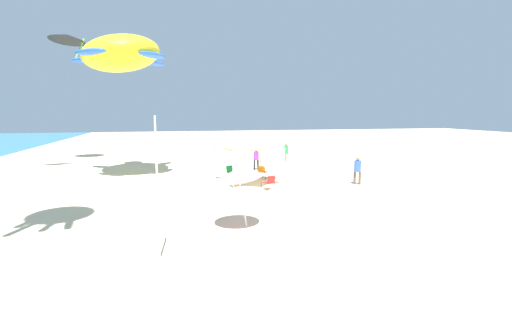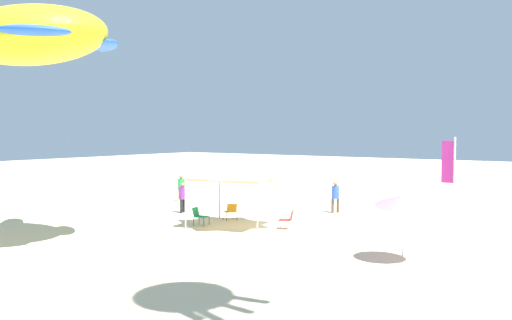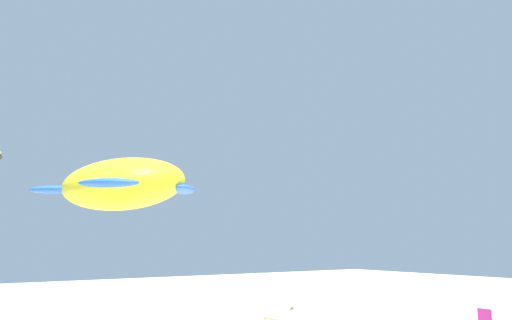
% 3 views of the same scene
% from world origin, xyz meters
% --- Properties ---
extents(canopy_tent, '(3.99, 3.62, 2.70)m').
position_xyz_m(canopy_tent, '(1.69, 1.82, 2.39)').
color(canopy_tent, '#B7B7BC').
rests_on(canopy_tent, ground).
extents(person_far_stroller, '(0.43, 0.39, 1.63)m').
position_xyz_m(person_far_stroller, '(9.49, -2.97, 0.96)').
color(person_far_stroller, '#C6B28C').
rests_on(person_far_stroller, ground).
extents(kite_turtle_yellow, '(7.51, 6.66, 2.76)m').
position_xyz_m(kite_turtle_yellow, '(5.88, 9.17, 7.79)').
color(kite_turtle_yellow, yellow).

